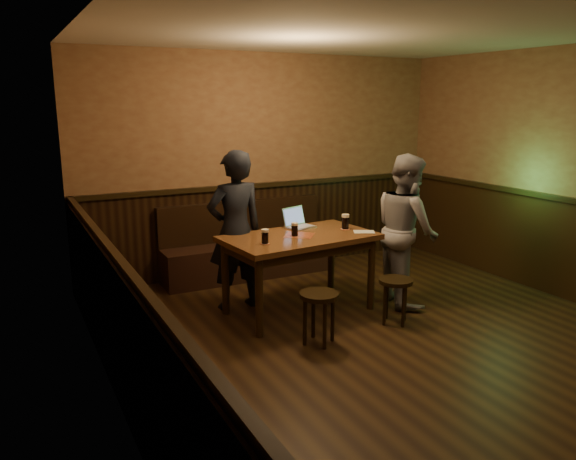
% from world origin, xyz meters
% --- Properties ---
extents(room, '(5.04, 6.04, 2.84)m').
position_xyz_m(room, '(0.00, 0.22, 1.20)').
color(room, black).
rests_on(room, ground).
extents(bench, '(2.20, 0.50, 0.95)m').
position_xyz_m(bench, '(-0.41, 2.75, 0.31)').
color(bench, black).
rests_on(bench, ground).
extents(pub_table, '(1.64, 1.03, 0.84)m').
position_xyz_m(pub_table, '(-0.41, 1.34, 0.73)').
color(pub_table, '#533517').
rests_on(pub_table, ground).
extents(stool_left, '(0.41, 0.41, 0.49)m').
position_xyz_m(stool_left, '(-0.63, 0.54, 0.39)').
color(stool_left, black).
rests_on(stool_left, ground).
extents(stool_right, '(0.35, 0.35, 0.46)m').
position_xyz_m(stool_right, '(0.30, 0.61, 0.37)').
color(stool_right, black).
rests_on(stool_right, ground).
extents(pint_left, '(0.09, 0.09, 0.15)m').
position_xyz_m(pint_left, '(-0.88, 1.18, 0.91)').
color(pint_left, '#A53614').
rests_on(pint_left, pub_table).
extents(pint_mid, '(0.09, 0.09, 0.15)m').
position_xyz_m(pint_mid, '(-0.47, 1.32, 0.91)').
color(pint_mid, '#A53614').
rests_on(pint_mid, pub_table).
extents(pint_right, '(0.11, 0.11, 0.17)m').
position_xyz_m(pint_right, '(0.17, 1.37, 0.92)').
color(pint_right, '#A53614').
rests_on(pint_right, pub_table).
extents(laptop, '(0.37, 0.33, 0.22)m').
position_xyz_m(laptop, '(-0.25, 1.69, 0.89)').
color(laptop, silver).
rests_on(laptop, pub_table).
extents(menu, '(0.26, 0.24, 0.00)m').
position_xyz_m(menu, '(0.28, 1.16, 0.84)').
color(menu, silver).
rests_on(menu, pub_table).
extents(person_suit, '(0.64, 0.44, 1.71)m').
position_xyz_m(person_suit, '(-0.96, 1.76, 0.86)').
color(person_suit, black).
rests_on(person_suit, ground).
extents(person_grey, '(0.82, 0.95, 1.66)m').
position_xyz_m(person_grey, '(0.78, 1.07, 0.83)').
color(person_grey, gray).
rests_on(person_grey, ground).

